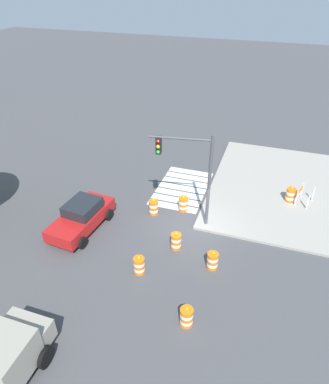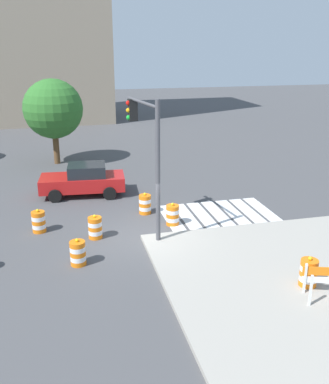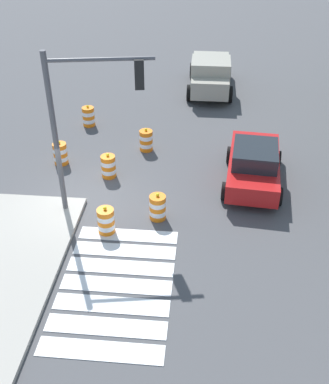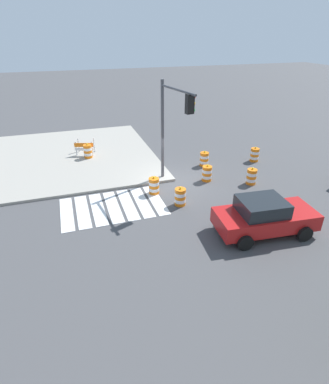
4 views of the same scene
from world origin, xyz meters
name	(u,v)px [view 4 (image 4 of 4)]	position (x,y,z in m)	size (l,w,h in m)	color
ground_plane	(175,181)	(0.00, 0.00, 0.00)	(120.00, 120.00, 0.00)	#474749
sidewalk_corner	(65,156)	(6.00, -6.00, 0.07)	(12.00, 12.00, 0.15)	#9E998E
crosswalk_stripes	(113,207)	(4.00, 1.80, 0.01)	(5.10, 3.20, 0.02)	silver
sports_car	(264,216)	(-1.85, 6.01, 0.81)	(4.45, 2.44, 1.63)	red
traffic_barrel_near_corner	(180,197)	(0.72, 2.65, 0.45)	(0.56, 0.56, 1.02)	orange
traffic_barrel_crosswalk_end	(255,155)	(-6.13, -1.30, 0.45)	(0.56, 0.56, 1.02)	orange
traffic_barrel_median_near	(207,174)	(-1.77, 0.48, 0.45)	(0.56, 0.56, 1.02)	orange
traffic_barrel_median_far	(154,186)	(1.62, 1.06, 0.45)	(0.56, 0.56, 1.02)	orange
traffic_barrel_far_curb	(251,177)	(-4.02, 1.67, 0.45)	(0.56, 0.56, 1.02)	orange
traffic_barrel_lane_center	(204,159)	(-2.58, -1.64, 0.45)	(0.56, 0.56, 1.02)	orange
traffic_barrel_on_sidewalk	(88,151)	(4.49, -5.08, 0.60)	(0.56, 0.56, 1.02)	orange
construction_barricade	(85,147)	(4.63, -5.74, 0.72)	(1.41, 1.11, 1.00)	silver
traffic_light_pole	(173,118)	(0.40, 0.52, 3.91)	(0.83, 3.26, 5.50)	#4C4C51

